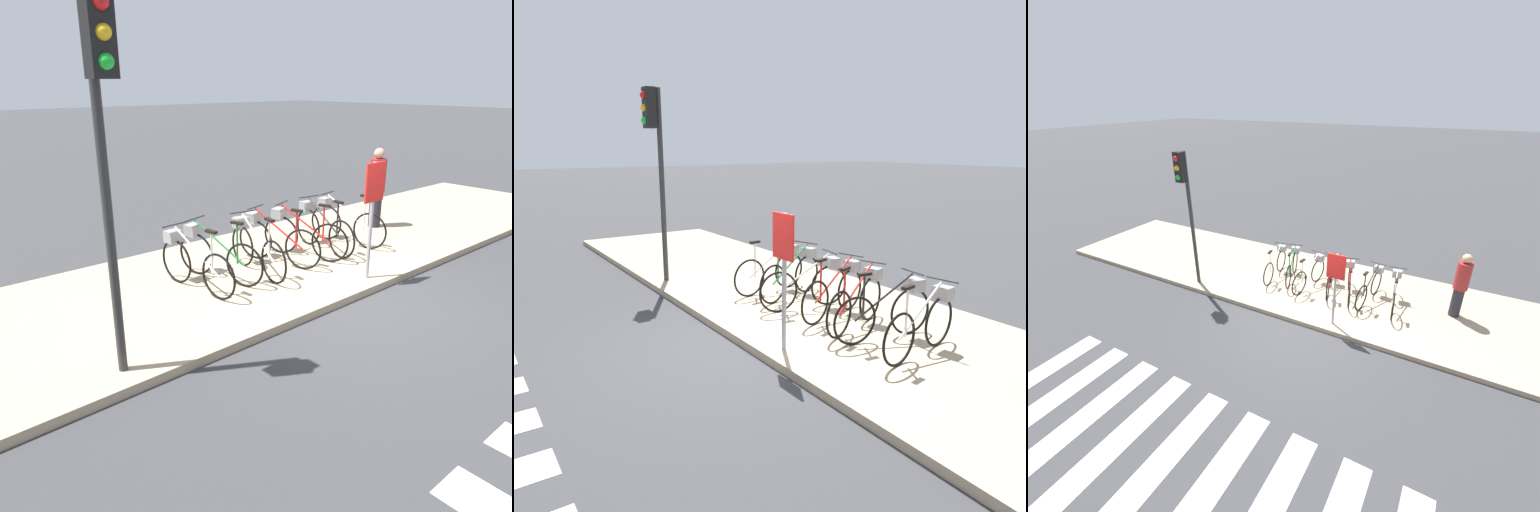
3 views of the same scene
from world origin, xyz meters
TOP-DOWN VIEW (x-y plane):
  - ground_plane at (0.00, 0.00)m, footprint 120.00×120.00m
  - sidewalk at (0.00, 1.85)m, footprint 17.95×3.70m
  - parked_bicycle_0 at (-1.72, 1.74)m, footprint 0.46×1.65m
  - parked_bicycle_1 at (-1.22, 1.85)m, footprint 0.58×1.61m
  - parked_bicycle_2 at (-0.55, 1.67)m, footprint 0.46×1.64m
  - parked_bicycle_3 at (-0.00, 1.80)m, footprint 0.57×1.61m
  - parked_bicycle_4 at (0.57, 1.73)m, footprint 0.65×1.58m
  - parked_bicycle_5 at (1.15, 1.76)m, footprint 0.46×1.64m
  - parked_bicycle_6 at (1.78, 1.75)m, footprint 0.46×1.64m
  - pedestrian at (3.22, 2.07)m, footprint 0.34×0.34m
  - traffic_light at (-3.58, 0.24)m, footprint 0.24×0.40m
  - sign_post at (0.65, 0.29)m, footprint 0.44×0.07m

SIDE VIEW (x-z plane):
  - ground_plane at x=0.00m, z-range 0.00..0.00m
  - sidewalk at x=0.00m, z-range 0.00..0.12m
  - parked_bicycle_0 at x=-1.72m, z-range 0.06..1.07m
  - parked_bicycle_1 at x=-1.22m, z-range 0.06..1.07m
  - parked_bicycle_2 at x=-0.55m, z-range 0.06..1.07m
  - parked_bicycle_3 at x=0.00m, z-range 0.06..1.07m
  - parked_bicycle_4 at x=0.57m, z-range 0.06..1.07m
  - parked_bicycle_5 at x=1.15m, z-range 0.06..1.07m
  - parked_bicycle_6 at x=1.78m, z-range 0.06..1.07m
  - pedestrian at x=3.22m, z-range 0.16..1.85m
  - sign_post at x=0.65m, z-range 0.46..2.31m
  - traffic_light at x=-3.58m, z-range 0.93..4.69m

